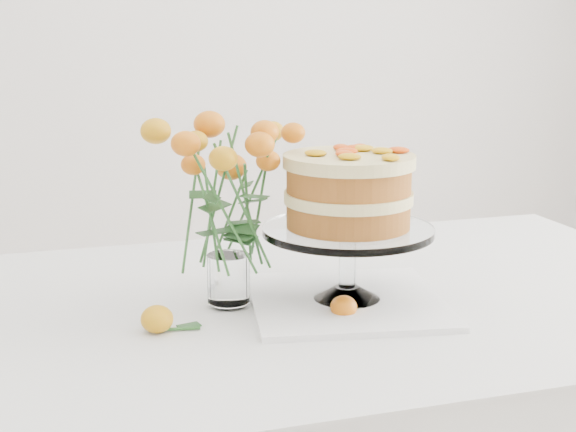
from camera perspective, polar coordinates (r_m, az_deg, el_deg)
table at (r=1.52m, az=4.03°, el=-8.38°), size 1.43×0.93×0.76m
napkin at (r=1.43m, az=4.19°, el=-6.04°), size 0.38×0.38×0.01m
cake_stand at (r=1.38m, az=4.32°, el=1.22°), size 0.30×0.30×0.27m
rose_vase at (r=1.36m, az=-4.37°, el=2.33°), size 0.32×0.32×0.37m
loose_rose_near at (r=1.31m, az=-9.28°, el=-7.26°), size 0.09×0.05×0.04m
loose_rose_far at (r=1.36m, az=4.00°, el=-6.48°), size 0.08×0.05×0.04m
stray_petal_a at (r=1.36m, az=0.85°, el=-7.14°), size 0.03×0.02×0.00m
stray_petal_b at (r=1.36m, az=5.43°, el=-7.24°), size 0.03×0.02×0.00m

